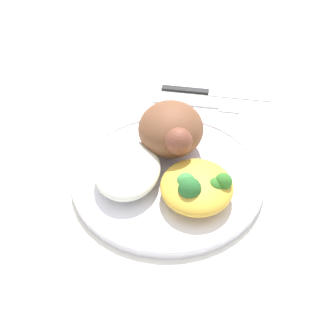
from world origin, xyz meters
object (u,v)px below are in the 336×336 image
Objects in this scene: knife at (208,91)px; plate at (168,177)px; roasted_chicken at (171,130)px; fork at (202,105)px; rice_pile at (128,169)px; mac_cheese_with_broccoli at (197,186)px.

plate is at bearing -13.64° from knife.
plate is 2.40× the size of roasted_chicken.
fork is 0.04m from knife.
roasted_chicken is 0.76× the size of fork.
plate is 1.36× the size of knife.
fork is (-0.19, 0.09, -0.03)m from rice_pile.
rice_pile is at bearing -26.54° from fork.
mac_cheese_with_broccoli is at bearing 46.16° from plate.
mac_cheese_with_broccoli is at bearing 23.92° from roasted_chicken.
fork is (-0.12, 0.04, -0.05)m from roasted_chicken.
knife is (-0.04, 0.01, 0.00)m from fork.
mac_cheese_with_broccoli is at bearing 74.77° from rice_pile.
knife is at bearing 166.36° from plate.
roasted_chicken is 0.98× the size of rice_pile.
rice_pile is 0.58× the size of knife.
roasted_chicken is 1.09× the size of mac_cheese_with_broccoli.
knife is (-0.25, 0.01, -0.03)m from mac_cheese_with_broccoli.
roasted_chicken is 0.10m from mac_cheese_with_broccoli.
roasted_chicken reaches higher than fork.
fork is at bearing -14.00° from knife.
mac_cheese_with_broccoli is 0.52× the size of knife.
knife is (-0.16, 0.05, -0.05)m from roasted_chicken.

